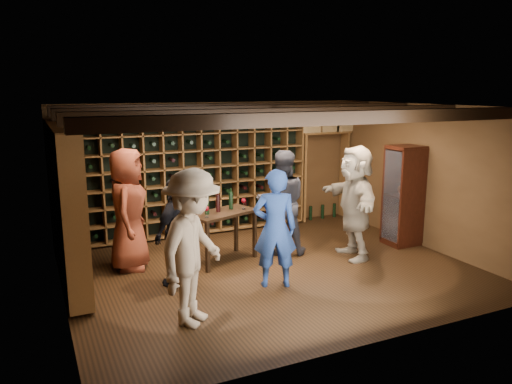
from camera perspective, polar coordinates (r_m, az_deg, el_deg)
name	(u,v)px	position (r m, az deg, el deg)	size (l,w,h in m)	color
ground	(271,270)	(7.82, 1.73, -8.88)	(6.00, 6.00, 0.00)	black
room_shell	(270,112)	(7.37, 1.67, 9.13)	(6.00, 6.00, 6.00)	brown
wine_rack_back	(191,176)	(9.43, -7.45, 1.86)	(4.65, 0.30, 2.20)	brown
wine_rack_left	(67,204)	(7.55, -20.80, -1.31)	(0.30, 2.65, 2.20)	brown
crate_shelf	(325,146)	(10.60, 7.87, 5.23)	(1.20, 0.32, 2.07)	brown
display_cabinet	(403,198)	(9.22, 16.46, -0.62)	(0.55, 0.50, 1.75)	#35120A
man_blue_shirt	(275,228)	(6.98, 2.18, -4.18)	(0.62, 0.40, 1.69)	navy
man_grey_suit	(282,203)	(8.37, 2.95, -1.21)	(0.86, 0.67, 1.76)	black
guest_red_floral	(128,209)	(7.88, -14.43, -1.94)	(0.92, 0.60, 1.88)	#9C311C
guest_woman_black	(177,232)	(7.13, -8.96, -4.54)	(0.91, 0.38, 1.55)	black
guest_khaki	(193,248)	(5.89, -7.24, -6.37)	(1.21, 0.69, 1.87)	gray
guest_beige	(355,202)	(8.31, 11.21, -1.13)	(1.73, 0.55, 1.87)	gray
tasting_table	(222,217)	(8.00, -3.88, -2.90)	(1.22, 0.89, 1.11)	black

